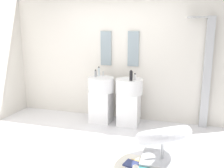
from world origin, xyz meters
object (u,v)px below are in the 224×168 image
lounge_chair (163,139)px  soap_bottle_black (131,76)px  pedestal_sink_left (101,97)px  soap_bottle_clear (99,72)px  magazine_navy (132,164)px  pedestal_sink_right (129,99)px  soap_bottle_white (135,77)px  magazine_ochre (139,164)px  soap_bottle_grey (96,74)px  shower_column (206,71)px  magazine_teal (142,167)px

lounge_chair → soap_bottle_black: bearing=122.3°
pedestal_sink_left → soap_bottle_clear: 0.52m
magazine_navy → soap_bottle_clear: 2.14m
pedestal_sink_right → soap_bottle_white: bearing=-24.9°
magazine_ochre → soap_bottle_black: bearing=112.2°
soap_bottle_grey → soap_bottle_black: 0.78m
lounge_chair → soap_bottle_black: 1.44m
pedestal_sink_right → lounge_chair: bearing=-58.6°
shower_column → pedestal_sink_left: bearing=-171.7°
magazine_ochre → soap_bottle_black: 1.64m
soap_bottle_black → magazine_navy: bearing=-76.7°
lounge_chair → pedestal_sink_right: bearing=121.4°
magazine_teal → soap_bottle_white: 1.75m
shower_column → magazine_navy: size_ratio=10.06×
magazine_teal → lounge_chair: bearing=47.9°
pedestal_sink_left → soap_bottle_grey: bearing=161.4°
shower_column → soap_bottle_white: (-1.25, -0.34, -0.12)m
magazine_teal → magazine_ochre: 0.09m
pedestal_sink_left → pedestal_sink_right: size_ratio=1.00×
pedestal_sink_left → soap_bottle_grey: 0.48m
pedestal_sink_left → magazine_teal: 1.89m
soap_bottle_black → pedestal_sink_right: bearing=114.2°
pedestal_sink_right → magazine_teal: (0.51, -1.48, -0.49)m
pedestal_sink_right → soap_bottle_clear: size_ratio=5.38×
lounge_chair → soap_bottle_white: 1.46m
shower_column → magazine_teal: size_ratio=9.48×
lounge_chair → soap_bottle_grey: 2.01m
lounge_chair → magazine_navy: (-0.38, -0.21, -0.33)m
shower_column → soap_bottle_clear: shower_column is taller
soap_bottle_grey → magazine_teal: bearing=-51.6°
shower_column → soap_bottle_grey: shower_column is taller
magazine_teal → soap_bottle_white: bearing=106.4°
soap_bottle_grey → soap_bottle_black: soap_bottle_black is taller
pedestal_sink_right → pedestal_sink_left: bearing=180.0°
lounge_chair → shower_column: bearing=67.5°
soap_bottle_grey → lounge_chair: bearing=-41.4°
soap_bottle_grey → magazine_ochre: bearing=-51.6°
pedestal_sink_left → soap_bottle_black: soap_bottle_black is taller
pedestal_sink_left → soap_bottle_white: bearing=-4.6°
magazine_navy → soap_bottle_clear: (-1.04, 1.60, 0.97)m
soap_bottle_white → soap_bottle_clear: bearing=164.6°
pedestal_sink_left → magazine_navy: bearing=-57.0°
lounge_chair → soap_bottle_clear: (-1.41, 1.38, 0.64)m
magazine_navy → soap_bottle_clear: size_ratio=1.09×
pedestal_sink_left → soap_bottle_black: bearing=-12.6°
shower_column → soap_bottle_black: size_ratio=10.56×
shower_column → soap_bottle_black: shower_column is taller
pedestal_sink_right → magazine_navy: pedestal_sink_right is taller
lounge_chair → magazine_teal: lounge_chair is taller
magazine_navy → soap_bottle_clear: soap_bottle_clear is taller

